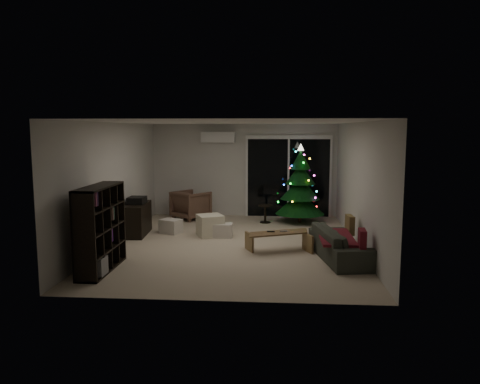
# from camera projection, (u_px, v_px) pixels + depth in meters

# --- Properties ---
(room) EXTENTS (6.50, 7.51, 2.60)m
(room) POSITION_uv_depth(u_px,v_px,m) (259.00, 187.00, 10.99)
(room) COLOR beige
(room) RESTS_ON ground
(bookshelf) EXTENTS (0.64, 1.48, 1.43)m
(bookshelf) POSITION_uv_depth(u_px,v_px,m) (90.00, 228.00, 7.81)
(bookshelf) COLOR black
(bookshelf) RESTS_ON floor
(media_cabinet) EXTENTS (0.50, 1.16, 0.71)m
(media_cabinet) POSITION_uv_depth(u_px,v_px,m) (137.00, 219.00, 10.52)
(media_cabinet) COLOR black
(media_cabinet) RESTS_ON floor
(stereo) EXTENTS (0.36, 0.42, 0.15)m
(stereo) POSITION_uv_depth(u_px,v_px,m) (137.00, 200.00, 10.46)
(stereo) COLOR black
(stereo) RESTS_ON media_cabinet
(armchair) EXTENTS (1.14, 1.15, 0.75)m
(armchair) POSITION_uv_depth(u_px,v_px,m) (191.00, 205.00, 12.37)
(armchair) COLOR brown
(armchair) RESTS_ON floor
(ottoman) EXTENTS (0.70, 0.70, 0.47)m
(ottoman) POSITION_uv_depth(u_px,v_px,m) (210.00, 225.00, 10.40)
(ottoman) COLOR silver
(ottoman) RESTS_ON floor
(cardboard_box_a) EXTENTS (0.55, 0.50, 0.32)m
(cardboard_box_a) POSITION_uv_depth(u_px,v_px,m) (171.00, 226.00, 10.68)
(cardboard_box_a) COLOR beige
(cardboard_box_a) RESTS_ON floor
(cardboard_box_b) EXTENTS (0.43, 0.33, 0.30)m
(cardboard_box_b) POSITION_uv_depth(u_px,v_px,m) (223.00, 230.00, 10.30)
(cardboard_box_b) COLOR beige
(cardboard_box_b) RESTS_ON floor
(side_table) EXTENTS (0.43, 0.43, 0.46)m
(side_table) POSITION_uv_depth(u_px,v_px,m) (265.00, 214.00, 11.87)
(side_table) COLOR black
(side_table) RESTS_ON floor
(floor_lamp) EXTENTS (0.26, 0.26, 1.59)m
(floor_lamp) POSITION_uv_depth(u_px,v_px,m) (204.00, 186.00, 13.04)
(floor_lamp) COLOR black
(floor_lamp) RESTS_ON floor
(sofa) EXTENTS (1.06, 2.02, 0.56)m
(sofa) POSITION_uv_depth(u_px,v_px,m) (341.00, 244.00, 8.54)
(sofa) COLOR black
(sofa) RESTS_ON floor
(sofa_throw) EXTENTS (0.60, 1.38, 0.05)m
(sofa_throw) POSITION_uv_depth(u_px,v_px,m) (336.00, 237.00, 8.53)
(sofa_throw) COLOR maroon
(sofa_throw) RESTS_ON sofa
(cushion_a) EXTENTS (0.14, 0.38, 0.37)m
(cushion_a) POSITION_uv_depth(u_px,v_px,m) (350.00, 225.00, 9.14)
(cushion_a) COLOR olive
(cushion_a) RESTS_ON sofa
(cushion_b) EXTENTS (0.14, 0.38, 0.37)m
(cushion_b) POSITION_uv_depth(u_px,v_px,m) (362.00, 240.00, 7.85)
(cushion_b) COLOR maroon
(cushion_b) RESTS_ON sofa
(coffee_table) EXTENTS (1.27, 0.85, 0.38)m
(coffee_table) POSITION_uv_depth(u_px,v_px,m) (278.00, 242.00, 9.10)
(coffee_table) COLOR olive
(coffee_table) RESTS_ON floor
(remote_a) EXTENTS (0.15, 0.04, 0.02)m
(remote_a) POSITION_uv_depth(u_px,v_px,m) (271.00, 231.00, 9.08)
(remote_a) COLOR black
(remote_a) RESTS_ON coffee_table
(remote_b) EXTENTS (0.14, 0.09, 0.02)m
(remote_b) POSITION_uv_depth(u_px,v_px,m) (284.00, 231.00, 9.11)
(remote_b) COLOR slate
(remote_b) RESTS_ON coffee_table
(christmas_tree) EXTENTS (1.45, 1.45, 2.00)m
(christmas_tree) POSITION_uv_depth(u_px,v_px,m) (300.00, 184.00, 11.80)
(christmas_tree) COLOR #0B3416
(christmas_tree) RESTS_ON floor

